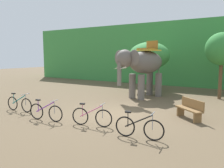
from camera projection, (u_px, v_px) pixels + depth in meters
name	position (u px, v px, depth m)	size (l,w,h in m)	color
ground_plane	(115.00, 114.00, 10.89)	(80.00, 80.00, 0.00)	brown
foliage_hedge	(191.00, 54.00, 22.79)	(36.00, 6.00, 5.93)	#3D8E42
tree_far_right	(149.00, 56.00, 18.03)	(3.21, 3.21, 3.85)	brown
tree_left	(222.00, 49.00, 14.40)	(2.06, 2.06, 4.25)	brown
elephant	(143.00, 65.00, 14.93)	(2.61, 4.24, 3.78)	#665E56
bike_teal	(19.00, 104.00, 11.44)	(1.71, 0.52, 0.92)	black
bike_purple	(46.00, 112.00, 9.79)	(1.70, 0.52, 0.92)	black
bike_pink	(92.00, 117.00, 9.03)	(1.67, 0.60, 0.92)	black
bike_black	(139.00, 127.00, 7.66)	(1.70, 0.52, 0.92)	black
wooden_bench	(190.00, 108.00, 10.02)	(1.41, 1.28, 0.89)	brown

